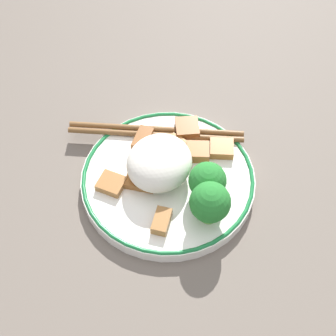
{
  "coord_description": "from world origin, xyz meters",
  "views": [
    {
      "loc": [
        0.35,
        0.18,
        0.58
      ],
      "look_at": [
        0.0,
        0.0,
        0.04
      ],
      "focal_mm": 60.0,
      "sensor_mm": 36.0,
      "label": 1
    }
  ],
  "objects_px": {
    "plate": "(168,180)",
    "broccoli_back_left": "(210,203)",
    "broccoli_back_center": "(208,180)",
    "chopsticks": "(156,132)"
  },
  "relations": [
    {
      "from": "chopsticks",
      "to": "broccoli_back_center",
      "type": "bearing_deg",
      "value": 61.39
    },
    {
      "from": "broccoli_back_left",
      "to": "broccoli_back_center",
      "type": "xyz_separation_m",
      "value": [
        -0.03,
        -0.02,
        -0.01
      ]
    },
    {
      "from": "plate",
      "to": "chopsticks",
      "type": "relative_size",
      "value": 0.99
    },
    {
      "from": "broccoli_back_center",
      "to": "chopsticks",
      "type": "relative_size",
      "value": 0.23
    },
    {
      "from": "broccoli_back_center",
      "to": "plate",
      "type": "bearing_deg",
      "value": -87.51
    },
    {
      "from": "broccoli_back_left",
      "to": "broccoli_back_center",
      "type": "distance_m",
      "value": 0.04
    },
    {
      "from": "plate",
      "to": "broccoli_back_center",
      "type": "distance_m",
      "value": 0.06
    },
    {
      "from": "plate",
      "to": "chopsticks",
      "type": "height_order",
      "value": "chopsticks"
    },
    {
      "from": "broccoli_back_left",
      "to": "broccoli_back_center",
      "type": "relative_size",
      "value": 1.15
    },
    {
      "from": "plate",
      "to": "broccoli_back_left",
      "type": "distance_m",
      "value": 0.08
    }
  ]
}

